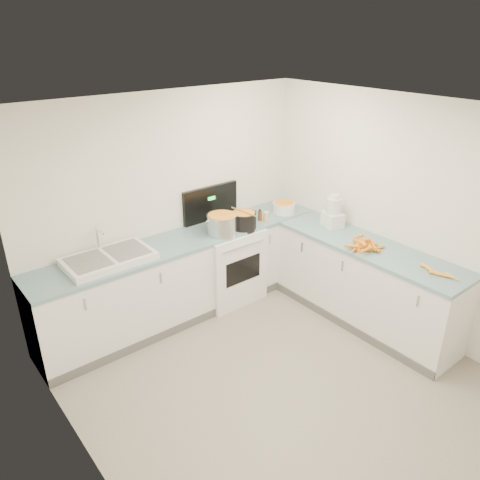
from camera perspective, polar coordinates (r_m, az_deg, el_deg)
floor at (r=4.62m, az=5.96°, el=-17.54°), size 3.50×4.00×0.00m
ceiling at (r=3.47m, az=7.81°, el=14.65°), size 3.50×4.00×0.00m
wall_back at (r=5.34m, az=-8.62°, el=4.25°), size 3.50×0.00×2.50m
wall_left at (r=3.08m, az=-17.59°, el=-13.45°), size 0.00×4.00×2.50m
wall_right at (r=5.18m, az=20.56°, el=2.26°), size 0.00×4.00×2.50m
counter_back at (r=5.43m, az=-6.47°, el=-4.32°), size 3.50×0.62×0.94m
counter_right at (r=5.42m, az=14.99°, el=-5.13°), size 0.62×2.20×0.94m
stove at (r=5.69m, az=-1.74°, el=-2.68°), size 0.76×0.65×1.36m
sink at (r=4.84m, az=-15.73°, el=-2.19°), size 0.86×0.52×0.31m
steel_pot at (r=5.27m, az=-2.23°, el=1.82°), size 0.43×0.43×0.25m
black_pot at (r=5.43m, az=0.45°, el=2.33°), size 0.39×0.39×0.21m
wooden_spoon at (r=5.38m, az=0.45°, el=3.45°), size 0.05×0.41×0.02m
mixing_bowl at (r=5.92m, az=5.37°, el=3.97°), size 0.30×0.30×0.13m
extract_bottle at (r=5.65m, az=2.44°, el=2.97°), size 0.05×0.05×0.12m
spice_jar at (r=5.64m, az=3.17°, el=2.81°), size 0.06×0.06×0.10m
food_processor at (r=5.55m, az=11.29°, el=3.25°), size 0.24×0.27×0.39m
carrot_pile at (r=5.12m, az=14.82°, el=-0.54°), size 0.48×0.36×0.09m
peeled_carrots at (r=4.82m, az=23.14°, el=-3.72°), size 0.12×0.41×0.04m
peelings at (r=4.77m, az=-17.94°, el=-2.37°), size 0.21×0.25×0.01m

